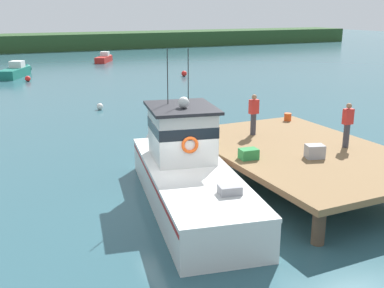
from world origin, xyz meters
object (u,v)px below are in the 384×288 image
object	(u,v)px
crate_stack_near_edge	(315,151)
mooring_buoy_channel_marker	(28,79)
bait_bucket	(288,117)
moored_boat_off_the_point	(104,58)
main_fishing_boat	(186,170)
moored_boat_far_left	(16,71)
deckhand_by_the_boat	(254,114)
mooring_buoy_inshore	(100,106)
crate_single_far	(249,154)
deckhand_further_back	(347,124)
mooring_buoy_spare_mooring	(184,74)

from	to	relation	value
crate_stack_near_edge	mooring_buoy_channel_marker	distance (m)	31.27
bait_bucket	moored_boat_off_the_point	bearing A→B (deg)	87.25
crate_stack_near_edge	main_fishing_boat	bearing A→B (deg)	163.80
bait_bucket	moored_boat_far_left	distance (m)	30.75
main_fishing_boat	moored_boat_far_left	world-z (taller)	main_fishing_boat
deckhand_by_the_boat	moored_boat_far_left	world-z (taller)	deckhand_by_the_boat
main_fishing_boat	mooring_buoy_channel_marker	world-z (taller)	main_fishing_boat
mooring_buoy_inshore	crate_single_far	bearing A→B (deg)	-86.02
deckhand_by_the_boat	mooring_buoy_channel_marker	world-z (taller)	deckhand_by_the_boat
bait_bucket	moored_boat_off_the_point	distance (m)	38.29
crate_stack_near_edge	crate_single_far	world-z (taller)	crate_stack_near_edge
main_fishing_boat	crate_stack_near_edge	world-z (taller)	main_fishing_boat
crate_single_far	mooring_buoy_inshore	world-z (taller)	crate_single_far
deckhand_by_the_boat	deckhand_further_back	bearing A→B (deg)	-54.26
main_fishing_boat	mooring_buoy_inshore	xyz separation A→B (m)	(1.05, 15.23, -0.81)
crate_stack_near_edge	crate_single_far	xyz separation A→B (m)	(-2.08, 0.86, -0.05)
main_fishing_boat	mooring_buoy_spare_mooring	distance (m)	29.20
crate_single_far	deckhand_further_back	distance (m)	4.02
bait_bucket	deckhand_further_back	xyz separation A→B (m)	(-0.61, -4.31, 0.69)
main_fishing_boat	crate_single_far	size ratio (longest dim) A/B	16.61
deckhand_by_the_boat	mooring_buoy_channel_marker	bearing A→B (deg)	101.55
mooring_buoy_inshore	mooring_buoy_channel_marker	distance (m)	14.48
crate_stack_near_edge	mooring_buoy_spare_mooring	bearing A→B (deg)	74.39
moored_boat_off_the_point	mooring_buoy_spare_mooring	bearing A→B (deg)	-77.22
deckhand_by_the_boat	main_fishing_boat	bearing A→B (deg)	-150.49
crate_single_far	moored_boat_far_left	bearing A→B (deg)	97.35
deckhand_further_back	moored_boat_far_left	xyz separation A→B (m)	(-8.26, 33.74, -1.58)
deckhand_further_back	mooring_buoy_spare_mooring	distance (m)	27.99
moored_boat_far_left	moored_boat_off_the_point	xyz separation A→B (m)	(10.71, 8.81, -0.08)
moored_boat_off_the_point	mooring_buoy_spare_mooring	xyz separation A→B (m)	(3.46, -15.25, -0.14)
main_fishing_boat	deckhand_further_back	bearing A→B (deg)	-6.37
moored_boat_far_left	mooring_buoy_spare_mooring	xyz separation A→B (m)	(14.16, -6.44, -0.23)
mooring_buoy_spare_mooring	mooring_buoy_inshore	size ratio (longest dim) A/B	1.28
deckhand_by_the_boat	mooring_buoy_inshore	xyz separation A→B (m)	(-2.92, 12.98, -1.86)
deckhand_further_back	moored_boat_off_the_point	distance (m)	42.65
deckhand_by_the_boat	mooring_buoy_channel_marker	distance (m)	27.85
bait_bucket	deckhand_by_the_boat	xyz separation A→B (m)	(-2.72, -1.39, 0.69)
moored_boat_off_the_point	crate_single_far	bearing A→B (deg)	-98.61
mooring_buoy_inshore	deckhand_by_the_boat	bearing A→B (deg)	-77.31
crate_stack_near_edge	deckhand_by_the_boat	distance (m)	3.54
moored_boat_far_left	moored_boat_off_the_point	distance (m)	13.86
mooring_buoy_channel_marker	bait_bucket	bearing A→B (deg)	-72.22
moored_boat_far_left	mooring_buoy_channel_marker	bearing A→B (deg)	-80.72
moored_boat_far_left	mooring_buoy_spare_mooring	bearing A→B (deg)	-24.45
moored_boat_far_left	mooring_buoy_channel_marker	world-z (taller)	moored_boat_far_left
deckhand_further_back	mooring_buoy_channel_marker	world-z (taller)	deckhand_further_back
crate_stack_near_edge	mooring_buoy_channel_marker	world-z (taller)	crate_stack_near_edge
mooring_buoy_spare_mooring	mooring_buoy_inshore	world-z (taller)	mooring_buoy_spare_mooring
main_fishing_boat	crate_stack_near_edge	bearing A→B (deg)	-16.20
bait_bucket	mooring_buoy_spare_mooring	xyz separation A→B (m)	(5.29, 22.98, -1.11)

